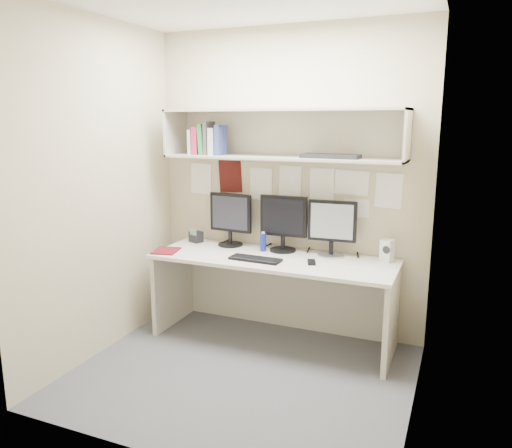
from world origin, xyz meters
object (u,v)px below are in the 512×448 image
at_px(maroon_notebook, 166,251).
at_px(monitor_center, 283,221).
at_px(monitor_left, 231,217).
at_px(speaker, 387,251).
at_px(desk, 273,299).
at_px(monitor_right, 332,226).
at_px(keyboard, 255,259).
at_px(desk_phone, 196,237).

bearing_deg(maroon_notebook, monitor_center, 11.67).
height_order(monitor_left, speaker, monitor_left).
height_order(desk, monitor_center, monitor_center).
relative_size(monitor_left, monitor_right, 1.01).
bearing_deg(monitor_left, desk, -19.52).
bearing_deg(desk, monitor_center, 88.20).
distance_m(desk, monitor_center, 0.66).
height_order(monitor_center, monitor_right, monitor_center).
distance_m(desk, keyboard, 0.41).
bearing_deg(speaker, keyboard, -140.20).
height_order(speaker, maroon_notebook, speaker).
bearing_deg(monitor_right, keyboard, -148.31).
bearing_deg(monitor_left, speaker, 4.68).
height_order(monitor_center, keyboard, monitor_center).
height_order(maroon_notebook, desk_phone, desk_phone).
bearing_deg(keyboard, desk_phone, 157.12).
xyz_separation_m(monitor_left, monitor_right, (0.92, 0.00, -0.00)).
xyz_separation_m(desk, speaker, (0.88, 0.22, 0.45)).
xyz_separation_m(keyboard, speaker, (0.97, 0.38, 0.08)).
xyz_separation_m(desk, desk_phone, (-0.84, 0.20, 0.42)).
bearing_deg(speaker, maroon_notebook, -148.15).
height_order(monitor_center, maroon_notebook, monitor_center).
relative_size(monitor_left, speaker, 2.64).
bearing_deg(speaker, monitor_right, -160.77).
bearing_deg(speaker, desk_phone, -160.54).
bearing_deg(monitor_left, monitor_right, 4.51).
bearing_deg(keyboard, monitor_right, 37.86).
xyz_separation_m(monitor_right, desk_phone, (-1.27, -0.02, -0.20)).
xyz_separation_m(desk, monitor_right, (0.43, 0.22, 0.62)).
relative_size(desk, desk_phone, 14.98).
bearing_deg(desk, maroon_notebook, -167.93).
bearing_deg(monitor_center, desk_phone, 179.31).
distance_m(desk, desk_phone, 0.96).
relative_size(desk, keyboard, 4.79).
bearing_deg(monitor_center, keyboard, -107.35).
distance_m(desk, maroon_notebook, 1.00).
height_order(keyboard, maroon_notebook, keyboard).
bearing_deg(desk_phone, keyboard, -3.98).
distance_m(monitor_center, keyboard, 0.46).
bearing_deg(speaker, desk, -147.03).
bearing_deg(desk_phone, monitor_center, 22.74).
relative_size(desk, monitor_left, 4.27).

